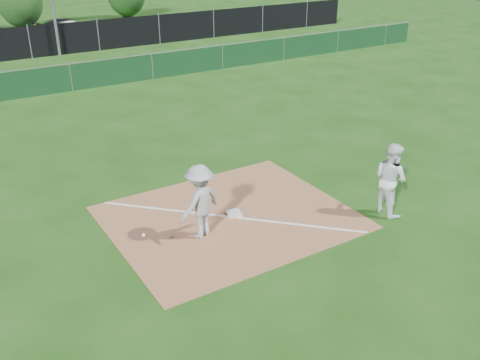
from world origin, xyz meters
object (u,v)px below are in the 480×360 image
(first_base, at_px, (234,213))
(car_right, at_px, (69,29))
(play_at_first, at_px, (200,202))
(runner, at_px, (390,179))
(tree_mid, at_px, (20,2))

(first_base, xyz_separation_m, car_right, (3.38, 26.62, 0.60))
(play_at_first, distance_m, runner, 4.97)
(play_at_first, bearing_deg, first_base, 20.19)
(first_base, relative_size, play_at_first, 0.16)
(tree_mid, bearing_deg, first_base, -92.79)
(first_base, bearing_deg, tree_mid, 87.21)
(runner, relative_size, car_right, 0.43)
(first_base, bearing_deg, play_at_first, -159.81)
(first_base, relative_size, tree_mid, 0.10)
(first_base, height_order, tree_mid, tree_mid)
(play_at_first, xyz_separation_m, runner, (4.73, -1.53, 0.03))
(first_base, height_order, runner, runner)
(first_base, relative_size, runner, 0.19)
(first_base, distance_m, play_at_first, 1.57)
(play_at_first, height_order, tree_mid, tree_mid)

